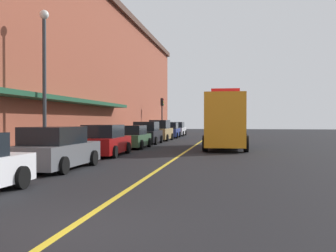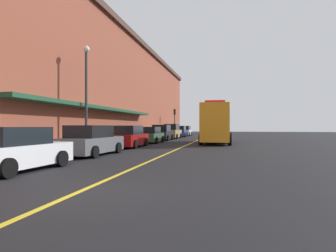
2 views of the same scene
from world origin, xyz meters
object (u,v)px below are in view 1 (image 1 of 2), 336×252
Objects in this scene: parked_car_1 at (56,149)px; parked_car_3 at (131,137)px; parked_car_6 at (169,131)px; utility_truck at (226,122)px; traffic_light_near at (162,109)px; parking_meter_0 at (105,133)px; parking_meter_3 at (157,128)px; parked_car_4 at (147,134)px; parked_car_2 at (105,141)px; street_lamp_left at (44,67)px; parked_car_7 at (177,129)px; parking_meter_1 at (78,136)px; parked_car_5 at (160,131)px; parking_meter_2 at (157,128)px.

parked_car_1 reaches higher than parked_car_3.
parked_car_1 is 28.40m from parked_car_6.
parked_car_6 is at bearing -0.88° from parked_car_3.
traffic_light_near reaches higher than utility_truck.
parking_meter_0 and parking_meter_3 have the same top height.
parked_car_2 is at bearing 179.77° from parked_car_4.
parking_meter_3 is at bearing 4.09° from parked_car_1.
street_lamp_left reaches higher than utility_truck.
parked_car_6 is at bearing 85.53° from street_lamp_left.
parked_car_2 is at bearing 178.96° from parked_car_7.
utility_truck is 2.00× the size of traffic_light_near.
parked_car_1 is 3.54× the size of parking_meter_1.
parked_car_6 is at bearing 85.64° from parking_meter_0.
parked_car_5 is 19.65m from street_lamp_left.
parking_meter_3 is at bearing 90.00° from parking_meter_2.
parked_car_3 is 0.51× the size of utility_truck.
parked_car_5 is 12.07m from parking_meter_0.
street_lamp_left is at bearing -40.79° from utility_truck.
parked_car_2 is 5.92m from parked_car_3.
parked_car_1 is at bearing -87.15° from parking_meter_3.
parked_car_3 is 10.33m from parked_car_5.
parking_meter_3 is at bearing 90.00° from parking_meter_1.
parked_car_3 is 3.29× the size of parking_meter_1.
parked_car_1 is at bearing 178.44° from parked_car_2.
utility_truck is 8.13m from parking_meter_0.
parking_meter_2 is at bearing 96.86° from parked_car_6.
parked_car_7 reaches higher than parked_car_1.
parked_car_6 is at bearing 6.39° from parking_meter_3.
parking_meter_3 is 0.31× the size of traffic_light_near.
parking_meter_3 is at bearing 165.27° from parked_car_7.
parking_meter_2 is at bearing 90.00° from parking_meter_1.
utility_truck is 1.24× the size of street_lamp_left.
parked_car_2 is 27.82m from parked_car_7.
parked_car_1 is 0.97× the size of parked_car_2.
parking_meter_0 is (-1.37, -18.03, 0.28)m from parked_car_6.
traffic_light_near is at bearing 152.96° from parked_car_7.
utility_truck is 6.46× the size of parking_meter_0.
parking_meter_0 is at bearing -90.17° from traffic_light_near.
parked_car_3 is at bearing 178.87° from parked_car_7.
utility_truck is at bearing -84.32° from parked_car_3.
parked_car_6 reaches higher than parked_car_3.
parked_car_3 is at bearing 77.89° from parking_meter_1.
parked_car_4 is 0.86× the size of parked_car_7.
parked_car_3 is at bearing -86.19° from traffic_light_near.
parked_car_1 reaches higher than parking_meter_3.
parked_car_2 is 1.11× the size of parked_car_3.
parked_car_3 is at bearing 1.57° from parked_car_1.
parking_meter_3 is 0.19× the size of street_lamp_left.
parked_car_2 is 3.65× the size of parking_meter_3.
parked_car_5 reaches higher than parked_car_3.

